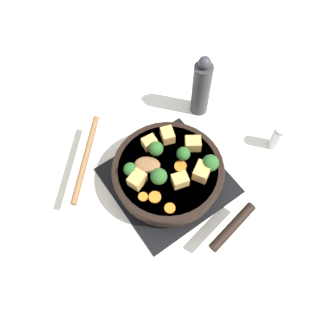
{
  "coord_description": "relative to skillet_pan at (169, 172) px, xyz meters",
  "views": [
    {
      "loc": [
        0.23,
        0.32,
        0.85
      ],
      "look_at": [
        0.0,
        0.0,
        0.08
      ],
      "focal_mm": 35.0,
      "sensor_mm": 36.0,
      "label": 1
    }
  ],
  "objects": [
    {
      "name": "broccoli_floret_north_edge",
      "position": [
        -0.05,
        -0.0,
        0.05
      ],
      "size": [
        0.04,
        0.04,
        0.04
      ],
      "color": "#709956",
      "rests_on": "skillet_pan"
    },
    {
      "name": "pepper_mill",
      "position": [
        -0.23,
        -0.15,
        0.04
      ],
      "size": [
        0.05,
        0.05,
        0.22
      ],
      "color": "#333338",
      "rests_on": "ground_plane"
    },
    {
      "name": "wooden_spoon",
      "position": [
        0.11,
        -0.11,
        0.03
      ],
      "size": [
        0.26,
        0.26,
        0.02
      ],
      "color": "brown",
      "rests_on": "skillet_pan"
    },
    {
      "name": "tofu_cube_near_handle",
      "position": [
        -0.09,
        -0.02,
        0.04
      ],
      "size": [
        0.05,
        0.05,
        0.03
      ],
      "primitive_type": "cube",
      "rotation": [
        0.0,
        0.0,
        2.55
      ],
      "color": "tan",
      "rests_on": "skillet_pan"
    },
    {
      "name": "broccoli_floret_west_rim",
      "position": [
        -0.0,
        -0.06,
        0.05
      ],
      "size": [
        0.04,
        0.04,
        0.05
      ],
      "color": "#709956",
      "rests_on": "skillet_pan"
    },
    {
      "name": "skillet_pan",
      "position": [
        0.0,
        0.0,
        0.0
      ],
      "size": [
        0.3,
        0.4,
        0.05
      ],
      "color": "black",
      "rests_on": "front_burner_grate"
    },
    {
      "name": "carrot_slice_edge_slice",
      "position": [
        0.06,
        0.09,
        0.03
      ],
      "size": [
        0.03,
        0.03,
        0.01
      ],
      "primitive_type": "cylinder",
      "color": "orange",
      "rests_on": "skillet_pan"
    },
    {
      "name": "tofu_cube_front_piece",
      "position": [
        0.09,
        -0.01,
        0.04
      ],
      "size": [
        0.05,
        0.05,
        0.03
      ],
      "primitive_type": "cube",
      "rotation": [
        0.0,
        0.0,
        0.36
      ],
      "color": "tan",
      "rests_on": "skillet_pan"
    },
    {
      "name": "carrot_slice_near_center",
      "position": [
        0.08,
        0.05,
        0.03
      ],
      "size": [
        0.03,
        0.03,
        0.01
      ],
      "primitive_type": "cylinder",
      "color": "orange",
      "rests_on": "skillet_pan"
    },
    {
      "name": "salt_shaker",
      "position": [
        -0.33,
        0.09,
        -0.01
      ],
      "size": [
        0.04,
        0.04,
        0.09
      ],
      "color": "white",
      "rests_on": "ground_plane"
    },
    {
      "name": "broccoli_floret_east_rim",
      "position": [
        0.04,
        0.02,
        0.05
      ],
      "size": [
        0.04,
        0.04,
        0.05
      ],
      "color": "#709956",
      "rests_on": "skillet_pan"
    },
    {
      "name": "tofu_cube_center_large",
      "position": [
        -0.0,
        0.05,
        0.04
      ],
      "size": [
        0.05,
        0.04,
        0.03
      ],
      "primitive_type": "cube",
      "rotation": [
        0.0,
        0.0,
        2.86
      ],
      "color": "tan",
      "rests_on": "skillet_pan"
    },
    {
      "name": "front_burner_grate",
      "position": [
        0.0,
        -0.0,
        -0.04
      ],
      "size": [
        0.31,
        0.31,
        0.03
      ],
      "color": "black",
      "rests_on": "ground_plane"
    },
    {
      "name": "broccoli_floret_near_spoon",
      "position": [
        -0.09,
        0.06,
        0.05
      ],
      "size": [
        0.04,
        0.04,
        0.05
      ],
      "color": "#709956",
      "rests_on": "skillet_pan"
    },
    {
      "name": "carrot_slice_under_broccoli",
      "position": [
        0.1,
        0.03,
        0.03
      ],
      "size": [
        0.02,
        0.02,
        0.01
      ],
      "primitive_type": "cylinder",
      "color": "orange",
      "rests_on": "skillet_pan"
    },
    {
      "name": "tofu_cube_east_chunk",
      "position": [
        -0.05,
        -0.08,
        0.04
      ],
      "size": [
        0.04,
        0.05,
        0.03
      ],
      "primitive_type": "cube",
      "rotation": [
        0.0,
        0.0,
        4.37
      ],
      "color": "tan",
      "rests_on": "skillet_pan"
    },
    {
      "name": "broccoli_floret_center_top",
      "position": [
        0.09,
        -0.05,
        0.05
      ],
      "size": [
        0.03,
        0.03,
        0.04
      ],
      "color": "#709956",
      "rests_on": "skillet_pan"
    },
    {
      "name": "ground_plane",
      "position": [
        0.0,
        -0.0,
        -0.06
      ],
      "size": [
        2.4,
        2.4,
        0.0
      ],
      "primitive_type": "plane",
      "color": "silver"
    },
    {
      "name": "tofu_cube_back_piece",
      "position": [
        0.0,
        -0.09,
        0.04
      ],
      "size": [
        0.04,
        0.03,
        0.03
      ],
      "primitive_type": "cube",
      "rotation": [
        0.0,
        0.0,
        6.2
      ],
      "color": "tan",
      "rests_on": "skillet_pan"
    },
    {
      "name": "carrot_slice_orange_thin",
      "position": [
        -0.03,
        0.01,
        0.03
      ],
      "size": [
        0.03,
        0.03,
        0.01
      ],
      "primitive_type": "cylinder",
      "color": "orange",
      "rests_on": "skillet_pan"
    },
    {
      "name": "tofu_cube_west_chunk",
      "position": [
        -0.06,
        0.06,
        0.04
      ],
      "size": [
        0.06,
        0.06,
        0.04
      ],
      "primitive_type": "cube",
      "rotation": [
        0.0,
        0.0,
        3.68
      ],
      "color": "tan",
      "rests_on": "skillet_pan"
    }
  ]
}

